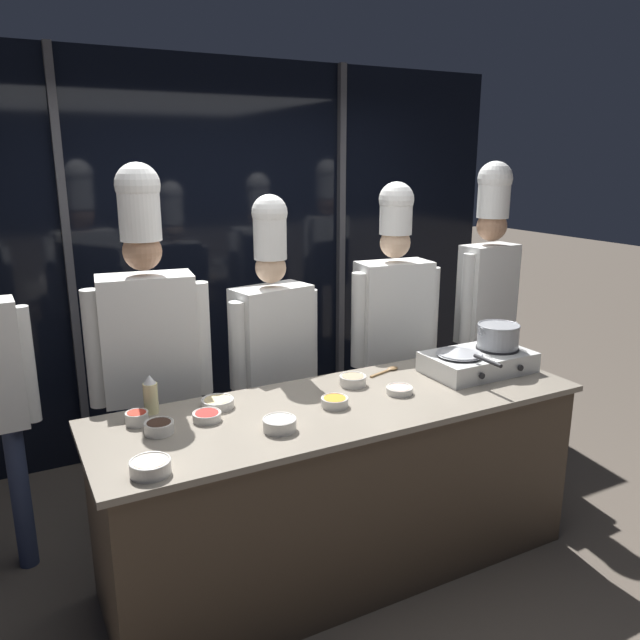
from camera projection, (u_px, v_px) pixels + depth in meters
The scene contains 21 objects.
ground_plane at pixel (343, 565), 3.23m from camera, with size 24.00×24.00×0.00m, color brown.
window_wall_back at pixel (217, 257), 4.44m from camera, with size 4.66×0.09×2.70m.
demo_counter at pixel (343, 486), 3.11m from camera, with size 2.40×0.77×0.90m.
portable_stove at pixel (478, 361), 3.41m from camera, with size 0.58×0.36×0.12m.
frying_pan at pixel (460, 351), 3.32m from camera, with size 0.25×0.44×0.04m.
stock_pot at pixel (498, 335), 3.43m from camera, with size 0.26×0.23×0.13m.
squeeze_bottle_oil at pixel (151, 395), 2.85m from camera, with size 0.07×0.07×0.18m.
prep_bowl_chicken at pixel (150, 466), 2.31m from camera, with size 0.15×0.15×0.06m.
prep_bowl_bell_pepper at pixel (207, 416), 2.78m from camera, with size 0.13×0.13×0.04m.
prep_bowl_shrimp at pixel (399, 390), 3.10m from camera, with size 0.13×0.13×0.03m.
prep_bowl_ginger at pixel (218, 402), 2.93m from camera, with size 0.16×0.16×0.04m.
prep_bowl_chili_flakes at pixel (137, 417), 2.74m from camera, with size 0.10×0.10×0.06m.
prep_bowl_carrots at pixel (335, 401), 2.94m from camera, with size 0.13×0.13×0.05m.
prep_bowl_mushrooms at pixel (353, 380), 3.21m from camera, with size 0.14×0.14×0.05m.
prep_bowl_soy_glaze at pixel (159, 427), 2.65m from camera, with size 0.13×0.13×0.05m.
prep_bowl_onion at pixel (280, 423), 2.68m from camera, with size 0.15×0.15×0.05m.
serving_spoon_slotted at pixel (389, 370), 3.42m from camera, with size 0.22×0.09×0.02m.
chef_sous at pixel (149, 338), 3.22m from camera, with size 0.62×0.31×2.02m.
chef_line at pixel (272, 338), 3.60m from camera, with size 0.58×0.31×1.85m.
chef_pastry at pixel (393, 314), 3.90m from camera, with size 0.60×0.28×1.90m.
chef_apprentice at pixel (488, 285), 4.17m from camera, with size 0.50×0.22×2.02m.
Camera 1 is at (-1.41, -2.42, 2.05)m, focal length 35.00 mm.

